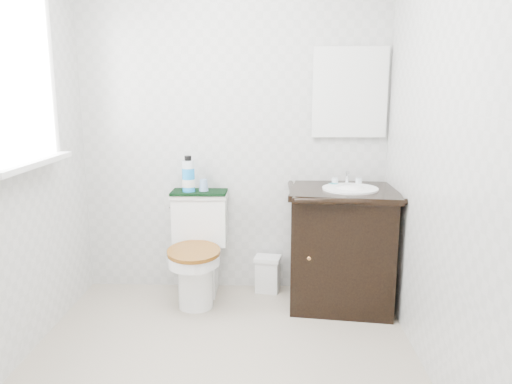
{
  "coord_description": "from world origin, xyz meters",
  "views": [
    {
      "loc": [
        0.26,
        -2.38,
        1.47
      ],
      "look_at": [
        0.17,
        0.75,
        0.83
      ],
      "focal_mm": 35.0,
      "sensor_mm": 36.0,
      "label": 1
    }
  ],
  "objects_px": {
    "toilet": "(198,254)",
    "mouthwash_bottle": "(188,175)",
    "cup": "(204,185)",
    "vanity": "(343,244)",
    "trash_bin": "(267,274)"
  },
  "relations": [
    {
      "from": "toilet",
      "to": "mouthwash_bottle",
      "type": "xyz_separation_m",
      "value": [
        -0.07,
        0.1,
        0.55
      ]
    },
    {
      "from": "toilet",
      "to": "mouthwash_bottle",
      "type": "bearing_deg",
      "value": 125.21
    },
    {
      "from": "mouthwash_bottle",
      "to": "cup",
      "type": "xyz_separation_m",
      "value": [
        0.1,
        0.02,
        -0.07
      ]
    },
    {
      "from": "vanity",
      "to": "trash_bin",
      "type": "distance_m",
      "value": 0.63
    },
    {
      "from": "toilet",
      "to": "cup",
      "type": "relative_size",
      "value": 8.85
    },
    {
      "from": "toilet",
      "to": "vanity",
      "type": "height_order",
      "value": "vanity"
    },
    {
      "from": "toilet",
      "to": "vanity",
      "type": "bearing_deg",
      "value": -3.82
    },
    {
      "from": "toilet",
      "to": "cup",
      "type": "bearing_deg",
      "value": 75.02
    },
    {
      "from": "toilet",
      "to": "trash_bin",
      "type": "bearing_deg",
      "value": 14.72
    },
    {
      "from": "trash_bin",
      "to": "mouthwash_bottle",
      "type": "height_order",
      "value": "mouthwash_bottle"
    },
    {
      "from": "trash_bin",
      "to": "cup",
      "type": "distance_m",
      "value": 0.81
    },
    {
      "from": "toilet",
      "to": "trash_bin",
      "type": "height_order",
      "value": "toilet"
    },
    {
      "from": "mouthwash_bottle",
      "to": "cup",
      "type": "bearing_deg",
      "value": 12.09
    },
    {
      "from": "trash_bin",
      "to": "toilet",
      "type": "bearing_deg",
      "value": -165.28
    },
    {
      "from": "vanity",
      "to": "mouthwash_bottle",
      "type": "relative_size",
      "value": 3.6
    }
  ]
}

